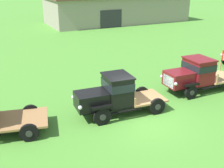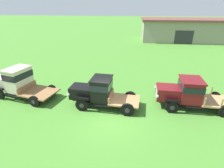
% 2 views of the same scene
% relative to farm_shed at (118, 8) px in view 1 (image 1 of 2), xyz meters
% --- Properties ---
extents(ground_plane, '(240.00, 240.00, 0.00)m').
position_rel_farm_shed_xyz_m(ground_plane, '(-13.36, -28.94, -2.12)').
color(ground_plane, '#47842D').
extents(farm_shed, '(21.57, 9.21, 4.20)m').
position_rel_farm_shed_xyz_m(farm_shed, '(0.00, 0.00, 0.00)').
color(farm_shed, gray).
rests_on(farm_shed, ground).
extents(vintage_truck_midrow_center, '(4.95, 2.20, 2.15)m').
position_rel_farm_shed_xyz_m(vintage_truck_midrow_center, '(-14.35, -27.57, -0.98)').
color(vintage_truck_midrow_center, black).
rests_on(vintage_truck_midrow_center, ground).
extents(vintage_truck_far_side, '(5.16, 2.22, 2.10)m').
position_rel_farm_shed_xyz_m(vintage_truck_far_side, '(-8.40, -26.95, -0.99)').
color(vintage_truck_far_side, black).
rests_on(vintage_truck_far_side, ground).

